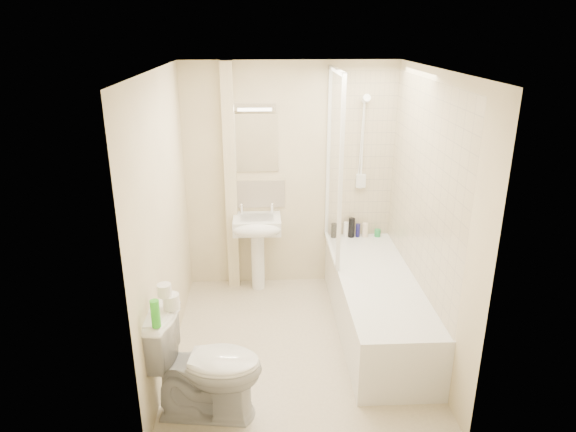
{
  "coord_description": "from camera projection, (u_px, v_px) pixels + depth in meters",
  "views": [
    {
      "loc": [
        -0.28,
        -3.96,
        2.7
      ],
      "look_at": [
        -0.07,
        0.2,
        1.16
      ],
      "focal_mm": 32.0,
      "sensor_mm": 36.0,
      "label": 1
    }
  ],
  "objects": [
    {
      "name": "toilet_roll_upper",
      "position": [
        164.0,
        290.0,
        3.56
      ],
      "size": [
        0.1,
        0.1,
        0.09
      ],
      "primitive_type": "cylinder",
      "color": "white",
      "rests_on": "toilet_roll_lower"
    },
    {
      "name": "bathtub",
      "position": [
        376.0,
        302.0,
        4.78
      ],
      "size": [
        0.7,
        2.1,
        0.55
      ],
      "color": "white",
      "rests_on": "ground"
    },
    {
      "name": "ceiling",
      "position": [
        299.0,
        70.0,
        3.83
      ],
      "size": [
        2.2,
        2.5,
        0.02
      ],
      "primitive_type": "cube",
      "color": "white",
      "rests_on": "wall_back"
    },
    {
      "name": "bottle_white_a",
      "position": [
        346.0,
        230.0,
        5.56
      ],
      "size": [
        0.05,
        0.05,
        0.17
      ],
      "primitive_type": "cylinder",
      "color": "white",
      "rests_on": "bathtub"
    },
    {
      "name": "tile_back",
      "position": [
        361.0,
        157.0,
        5.36
      ],
      "size": [
        0.7,
        0.01,
        1.75
      ],
      "primitive_type": "cube",
      "color": "beige",
      "rests_on": "wall_back"
    },
    {
      "name": "bottle_blue",
      "position": [
        358.0,
        230.0,
        5.57
      ],
      "size": [
        0.05,
        0.05,
        0.15
      ],
      "primitive_type": "cylinder",
      "color": "#151356",
      "rests_on": "bathtub"
    },
    {
      "name": "bottle_green",
      "position": [
        378.0,
        233.0,
        5.59
      ],
      "size": [
        0.07,
        0.07,
        0.08
      ],
      "primitive_type": "cylinder",
      "color": "green",
      "rests_on": "bathtub"
    },
    {
      "name": "floor",
      "position": [
        297.0,
        343.0,
        4.66
      ],
      "size": [
        2.5,
        2.5,
        0.0
      ],
      "primitive_type": "plane",
      "color": "beige",
      "rests_on": "ground"
    },
    {
      "name": "green_bottle",
      "position": [
        155.0,
        314.0,
        3.37
      ],
      "size": [
        0.06,
        0.06,
        0.19
      ],
      "primitive_type": "cylinder",
      "color": "green",
      "rests_on": "toilet"
    },
    {
      "name": "wall_right",
      "position": [
        429.0,
        218.0,
        4.3
      ],
      "size": [
        0.02,
        2.5,
        2.4
      ],
      "primitive_type": "cube",
      "color": "beige",
      "rests_on": "ground"
    },
    {
      "name": "toilet",
      "position": [
        205.0,
        365.0,
        3.69
      ],
      "size": [
        0.68,
        0.94,
        0.83
      ],
      "primitive_type": "imported",
      "rotation": [
        0.0,
        0.0,
        1.44
      ],
      "color": "white",
      "rests_on": "ground"
    },
    {
      "name": "pipe_boxing",
      "position": [
        231.0,
        180.0,
        5.33
      ],
      "size": [
        0.12,
        0.12,
        2.4
      ],
      "primitive_type": "cube",
      "color": "beige",
      "rests_on": "ground"
    },
    {
      "name": "toilet_roll_lower",
      "position": [
        171.0,
        301.0,
        3.61
      ],
      "size": [
        0.12,
        0.12,
        0.11
      ],
      "primitive_type": "cylinder",
      "color": "white",
      "rests_on": "toilet"
    },
    {
      "name": "shower_fixture",
      "position": [
        363.0,
        146.0,
        5.28
      ],
      "size": [
        0.1,
        0.16,
        0.99
      ],
      "color": "white",
      "rests_on": "wall_back"
    },
    {
      "name": "tile_right",
      "position": [
        423.0,
        185.0,
        4.4
      ],
      "size": [
        0.01,
        2.1,
        1.75
      ],
      "primitive_type": "cube",
      "color": "beige",
      "rests_on": "wall_right"
    },
    {
      "name": "splashback",
      "position": [
        257.0,
        194.0,
        5.45
      ],
      "size": [
        0.6,
        0.02,
        0.3
      ],
      "primitive_type": "cube",
      "color": "beige",
      "rests_on": "wall_back"
    },
    {
      "name": "shower_screen",
      "position": [
        334.0,
        165.0,
        4.92
      ],
      "size": [
        0.04,
        0.92,
        1.8
      ],
      "color": "white",
      "rests_on": "bathtub"
    },
    {
      "name": "bottle_cream",
      "position": [
        365.0,
        230.0,
        5.57
      ],
      "size": [
        0.06,
        0.06,
        0.15
      ],
      "primitive_type": "cylinder",
      "color": "beige",
      "rests_on": "bathtub"
    },
    {
      "name": "wall_left",
      "position": [
        164.0,
        222.0,
        4.19
      ],
      "size": [
        0.02,
        2.5,
        2.4
      ],
      "primitive_type": "cube",
      "color": "beige",
      "rests_on": "ground"
    },
    {
      "name": "pedestal_sink",
      "position": [
        257.0,
        234.0,
        5.36
      ],
      "size": [
        0.49,
        0.46,
        0.96
      ],
      "color": "white",
      "rests_on": "ground"
    },
    {
      "name": "wall_back",
      "position": [
        290.0,
        178.0,
        5.41
      ],
      "size": [
        2.2,
        0.02,
        2.4
      ],
      "primitive_type": "cube",
      "color": "beige",
      "rests_on": "ground"
    },
    {
      "name": "mirror",
      "position": [
        256.0,
        143.0,
        5.26
      ],
      "size": [
        0.46,
        0.01,
        0.6
      ],
      "primitive_type": "cube",
      "color": "white",
      "rests_on": "wall_back"
    },
    {
      "name": "strip_light",
      "position": [
        255.0,
        107.0,
        5.11
      ],
      "size": [
        0.42,
        0.07,
        0.07
      ],
      "primitive_type": "cube",
      "color": "silver",
      "rests_on": "wall_back"
    },
    {
      "name": "bottle_black_a",
      "position": [
        334.0,
        230.0,
        5.55
      ],
      "size": [
        0.06,
        0.06,
        0.16
      ],
      "primitive_type": "cylinder",
      "color": "black",
      "rests_on": "bathtub"
    },
    {
      "name": "bottle_black_b",
      "position": [
        352.0,
        228.0,
        5.55
      ],
      "size": [
        0.07,
        0.07,
        0.21
      ],
      "primitive_type": "cylinder",
      "color": "black",
      "rests_on": "bathtub"
    }
  ]
}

